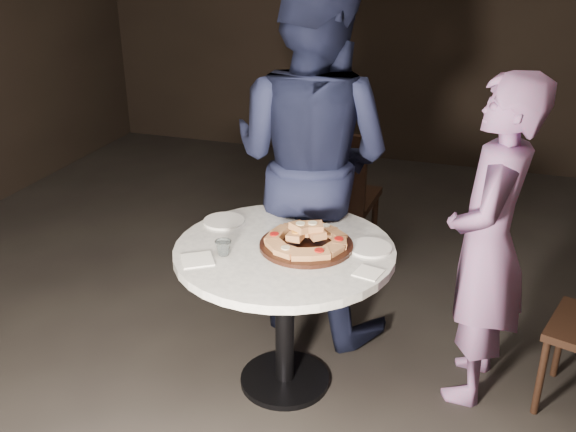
{
  "coord_description": "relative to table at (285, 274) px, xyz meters",
  "views": [
    {
      "loc": [
        0.76,
        -2.42,
        2.03
      ],
      "look_at": [
        -0.05,
        0.04,
        0.87
      ],
      "focal_mm": 40.0,
      "sensor_mm": 36.0,
      "label": 1
    }
  ],
  "objects": [
    {
      "name": "napkin_near",
      "position": [
        -0.31,
        -0.24,
        0.14
      ],
      "size": [
        0.18,
        0.18,
        0.01
      ],
      "primitive_type": "cube",
      "rotation": [
        0.0,
        0.0,
        0.58
      ],
      "color": "white",
      "rests_on": "table"
    },
    {
      "name": "plate_left",
      "position": [
        -0.36,
        0.16,
        0.14
      ],
      "size": [
        0.23,
        0.23,
        0.01
      ],
      "primitive_type": "cylinder",
      "rotation": [
        0.0,
        0.0,
        -0.16
      ],
      "color": "white",
      "rests_on": "table"
    },
    {
      "name": "table",
      "position": [
        0.0,
        0.0,
        0.0
      ],
      "size": [
        1.29,
        1.29,
        0.74
      ],
      "rotation": [
        0.0,
        0.0,
        -0.39
      ],
      "color": "black",
      "rests_on": "ground"
    },
    {
      "name": "plate_right",
      "position": [
        0.36,
        0.1,
        0.14
      ],
      "size": [
        0.22,
        0.22,
        0.01
      ],
      "primitive_type": "cylinder",
      "rotation": [
        0.0,
        0.0,
        -0.13
      ],
      "color": "white",
      "rests_on": "table"
    },
    {
      "name": "diner_teal",
      "position": [
        0.86,
        0.26,
        0.16
      ],
      "size": [
        0.42,
        0.59,
        1.53
      ],
      "primitive_type": "imported",
      "rotation": [
        0.0,
        0.0,
        -1.67
      ],
      "color": "#865F96",
      "rests_on": "ground"
    },
    {
      "name": "chair_far",
      "position": [
        -0.06,
        1.13,
        -0.04
      ],
      "size": [
        0.48,
        0.5,
        0.98
      ],
      "rotation": [
        0.0,
        0.0,
        3.09
      ],
      "color": "black",
      "rests_on": "ground"
    },
    {
      "name": "diner_navy",
      "position": [
        -0.05,
        0.6,
        0.34
      ],
      "size": [
        1.06,
        0.91,
        1.89
      ],
      "primitive_type": "imported",
      "rotation": [
        0.0,
        0.0,
        2.9
      ],
      "color": "black",
      "rests_on": "ground"
    },
    {
      "name": "focaccia_pile",
      "position": [
        0.09,
        0.03,
        0.18
      ],
      "size": [
        0.37,
        0.37,
        0.1
      ],
      "rotation": [
        0.0,
        0.0,
        0.15
      ],
      "color": "#B47646",
      "rests_on": "serving_board"
    },
    {
      "name": "serving_board",
      "position": [
        0.09,
        0.03,
        0.15
      ],
      "size": [
        0.54,
        0.54,
        0.02
      ],
      "primitive_type": "cylinder",
      "rotation": [
        0.0,
        0.0,
        0.38
      ],
      "color": "black",
      "rests_on": "table"
    },
    {
      "name": "napkin_far",
      "position": [
        0.4,
        -0.12,
        0.14
      ],
      "size": [
        0.12,
        0.12,
        0.01
      ],
      "primitive_type": "cube",
      "rotation": [
        0.0,
        0.0,
        -0.22
      ],
      "color": "white",
      "rests_on": "table"
    },
    {
      "name": "water_glass",
      "position": [
        -0.23,
        -0.15,
        0.17
      ],
      "size": [
        0.08,
        0.08,
        0.07
      ],
      "primitive_type": "imported",
      "rotation": [
        0.0,
        0.0,
        0.08
      ],
      "color": "silver",
      "rests_on": "table"
    },
    {
      "name": "floor",
      "position": [
        0.05,
        0.01,
        -0.6
      ],
      "size": [
        7.0,
        7.0,
        0.0
      ],
      "primitive_type": "plane",
      "color": "black",
      "rests_on": "ground"
    }
  ]
}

